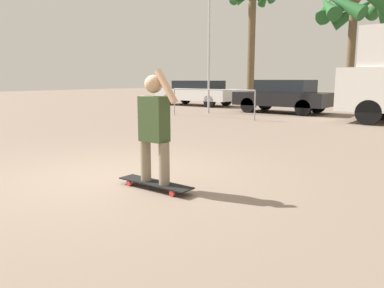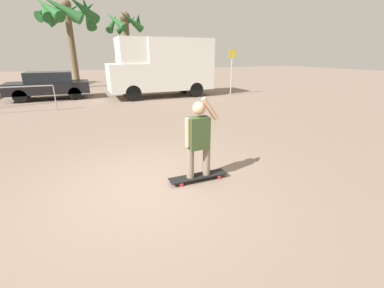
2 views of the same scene
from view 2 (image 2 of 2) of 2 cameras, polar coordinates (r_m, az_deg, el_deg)
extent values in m
plane|color=gray|center=(4.76, -9.58, -9.33)|extent=(80.00, 80.00, 0.00)
cube|color=black|center=(4.88, 1.41, -7.14)|extent=(1.13, 0.26, 0.02)
cylinder|color=red|center=(4.68, -2.38, -9.00)|extent=(0.08, 0.03, 0.08)
cylinder|color=red|center=(4.86, -3.30, -7.89)|extent=(0.08, 0.03, 0.08)
cylinder|color=red|center=(4.98, 6.00, -7.31)|extent=(0.08, 0.03, 0.08)
cylinder|color=red|center=(5.14, 4.84, -6.33)|extent=(0.08, 0.03, 0.08)
cylinder|color=gray|center=(4.70, -0.39, -4.39)|extent=(0.14, 0.14, 0.55)
cylinder|color=gray|center=(4.83, 3.23, -3.77)|extent=(0.14, 0.14, 0.55)
cube|color=#384C28|center=(4.57, 1.50, 2.46)|extent=(0.37, 0.22, 0.58)
sphere|color=tan|center=(4.46, 1.55, 7.94)|extent=(0.23, 0.23, 0.23)
cylinder|color=tan|center=(4.48, -0.98, 2.55)|extent=(0.09, 0.09, 0.52)
cylinder|color=tan|center=(4.56, 4.01, 7.82)|extent=(0.34, 0.09, 0.43)
cylinder|color=black|center=(13.59, -12.93, 10.95)|extent=(0.80, 0.28, 0.80)
cylinder|color=black|center=(15.46, -14.30, 11.80)|extent=(0.80, 0.28, 0.80)
cylinder|color=black|center=(14.62, 0.84, 11.98)|extent=(0.80, 0.28, 0.80)
cylinder|color=black|center=(16.37, -1.95, 12.76)|extent=(0.80, 0.28, 0.80)
cube|color=white|center=(14.44, -14.22, 14.14)|extent=(1.96, 2.19, 1.41)
cube|color=black|center=(14.36, -15.91, 15.10)|extent=(0.04, 1.86, 0.70)
cube|color=white|center=(15.11, -3.43, 17.30)|extent=(3.64, 2.19, 2.69)
cube|color=white|center=(14.45, -13.46, 19.54)|extent=(1.37, 2.02, 1.28)
cylinder|color=black|center=(15.22, -33.89, 8.77)|extent=(0.65, 0.22, 0.65)
cylinder|color=black|center=(16.83, -33.00, 9.65)|extent=(0.65, 0.22, 0.65)
cylinder|color=black|center=(14.97, -24.60, 10.16)|extent=(0.65, 0.22, 0.65)
cylinder|color=black|center=(16.61, -24.58, 10.90)|extent=(0.65, 0.22, 0.65)
cube|color=black|center=(15.83, -29.21, 10.91)|extent=(3.96, 1.87, 0.56)
cube|color=black|center=(15.77, -29.18, 12.90)|extent=(2.18, 1.64, 0.52)
cylinder|color=brown|center=(24.41, -14.17, 19.54)|extent=(0.56, 0.56, 5.20)
sphere|color=brown|center=(24.58, -14.72, 25.59)|extent=(0.89, 0.89, 0.89)
cone|color=#235B28|center=(24.61, -11.89, 25.30)|extent=(0.93, 2.31, 1.24)
cone|color=#235B28|center=(25.61, -14.34, 24.44)|extent=(2.17, 1.14, 1.81)
cone|color=#235B28|center=(24.93, -17.18, 24.36)|extent=(1.56, 2.11, 1.81)
cone|color=#235B28|center=(23.79, -16.67, 24.81)|extent=(1.75, 2.10, 1.67)
cone|color=#235B28|center=(23.59, -13.37, 25.10)|extent=(2.23, 1.19, 1.69)
cylinder|color=brown|center=(20.51, -25.04, 18.76)|extent=(0.40, 0.40, 5.34)
sphere|color=brown|center=(20.74, -26.19, 26.08)|extent=(0.64, 0.64, 0.64)
cone|color=#235B28|center=(20.40, -22.21, 25.36)|extent=(1.28, 2.53, 2.14)
cone|color=#235B28|center=(21.39, -22.86, 25.63)|extent=(2.00, 2.62, 1.43)
cone|color=#235B28|center=(21.93, -26.55, 24.52)|extent=(2.64, 1.14, 1.91)
cone|color=#235B28|center=(21.62, -28.56, 24.56)|extent=(2.37, 2.34, 1.67)
cone|color=#235B28|center=(20.51, -29.85, 24.59)|extent=(1.16, 2.65, 1.87)
cone|color=#235B28|center=(20.01, -29.37, 24.92)|extent=(2.06, 2.53, 1.81)
cone|color=#235B28|center=(19.47, -27.09, 25.39)|extent=(2.66, 1.29, 1.88)
cone|color=#235B28|center=(19.89, -23.08, 25.98)|extent=(2.26, 2.45, 1.64)
cylinder|color=#B7B7BC|center=(15.38, 8.75, 15.37)|extent=(0.06, 0.06, 2.53)
cube|color=gold|center=(15.34, 8.99, 19.25)|extent=(0.44, 0.02, 0.44)
cylinder|color=#99999E|center=(12.54, -36.86, 10.00)|extent=(3.65, 0.05, 0.05)
cylinder|color=#99999E|center=(12.32, -28.11, 8.97)|extent=(0.04, 0.04, 1.05)
camera|label=1|loc=(5.21, 60.46, 0.40)|focal=35.00mm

